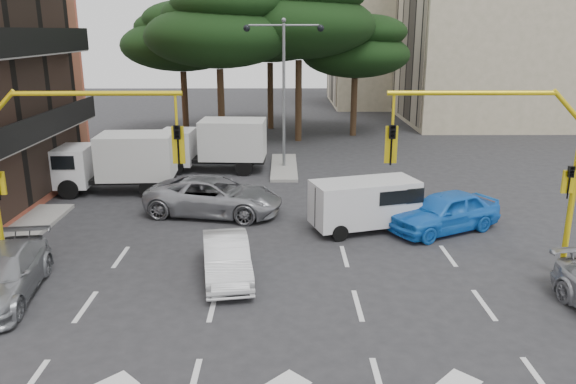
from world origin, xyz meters
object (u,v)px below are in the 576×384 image
car_white_hatch (226,258)px  box_truck_a (115,163)px  signal_mast_left (50,153)px  car_blue_compact (444,212)px  street_lamp_center (284,67)px  van_white (364,205)px  car_silver_cross_a (214,196)px  car_silver_wagon (1,275)px  box_truck_b (214,145)px  signal_mast_right (518,152)px

car_white_hatch → box_truck_a: size_ratio=0.69×
signal_mast_left → car_blue_compact: bearing=17.2°
street_lamp_center → van_white: size_ratio=1.98×
car_blue_compact → car_silver_cross_a: 9.12m
car_blue_compact → signal_mast_left: bearing=-100.5°
car_white_hatch → box_truck_a: (-6.04, 9.52, 0.74)m
car_silver_cross_a → box_truck_a: bearing=67.2°
signal_mast_left → car_silver_cross_a: size_ratio=1.08×
car_silver_wagon → box_truck_b: size_ratio=0.84×
street_lamp_center → car_silver_wagon: size_ratio=1.65×
car_white_hatch → car_blue_compact: (7.79, 4.08, 0.12)m
van_white → box_truck_b: size_ratio=0.70×
signal_mast_right → signal_mast_left: 13.61m
box_truck_a → box_truck_b: 5.81m
signal_mast_right → car_white_hatch: 9.18m
street_lamp_center → car_silver_wagon: bearing=-117.4°
car_silver_wagon → car_silver_cross_a: bearing=48.0°
signal_mast_right → car_blue_compact: size_ratio=1.34×
signal_mast_left → car_silver_cross_a: 7.86m
signal_mast_right → box_truck_a: 17.57m
signal_mast_right → box_truck_a: size_ratio=1.07×
street_lamp_center → car_blue_compact: street_lamp_center is taller
signal_mast_left → car_blue_compact: (12.80, 3.96, -3.12)m
car_white_hatch → car_blue_compact: size_ratio=0.87×
car_silver_wagon → van_white: bearing=19.1°
car_white_hatch → car_silver_wagon: (-6.21, -1.28, 0.05)m
car_silver_cross_a → car_blue_compact: bearing=-92.1°
signal_mast_left → box_truck_b: 14.08m
street_lamp_center → car_blue_compact: (6.00, -10.05, -4.66)m
signal_mast_right → street_lamp_center: size_ratio=0.77×
signal_mast_right → car_silver_cross_a: signal_mast_right is taller
car_white_hatch → car_silver_cross_a: 6.27m
car_silver_cross_a → car_silver_wagon: bearing=156.7°
car_blue_compact → car_white_hatch: bearing=-90.0°
car_silver_cross_a → van_white: size_ratio=1.41×
signal_mast_right → street_lamp_center: street_lamp_center is taller
car_silver_cross_a → box_truck_a: 6.01m
car_blue_compact → box_truck_a: size_ratio=0.80×
car_blue_compact → car_silver_wagon: 14.99m
signal_mast_left → van_white: bearing=22.8°
signal_mast_right → van_white: bearing=132.8°
signal_mast_right → car_white_hatch: signal_mast_right is taller
street_lamp_center → van_white: 11.26m
box_truck_a → van_white: bearing=-118.6°
van_white → signal_mast_right: bearing=26.2°
box_truck_a → street_lamp_center: bearing=-62.0°
car_blue_compact → box_truck_b: (-9.72, 9.55, 0.62)m
street_lamp_center → car_silver_wagon: street_lamp_center is taller
signal_mast_right → car_silver_wagon: signal_mast_right is taller
car_white_hatch → car_silver_cross_a: size_ratio=0.70×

